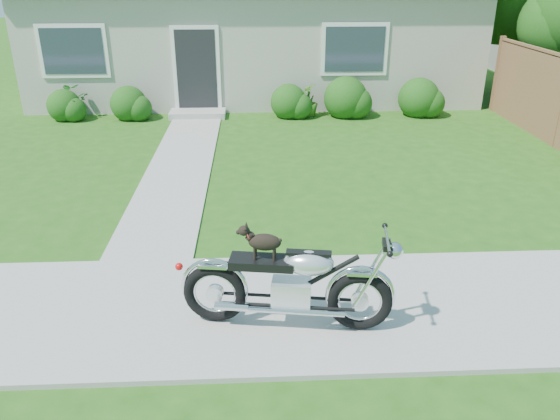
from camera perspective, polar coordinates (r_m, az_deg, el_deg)
The scene contains 8 objects.
ground at distance 6.20m, azimuth -1.66°, elevation -10.18°, with size 80.00×80.00×0.00m, color #235114.
sidewalk at distance 6.19m, azimuth -1.66°, elevation -10.02°, with size 24.00×2.20×0.04m, color #9E9B93.
walkway at distance 10.80m, azimuth -10.26°, elevation 4.88°, with size 1.20×8.00×0.03m, color #9E9B93.
house at distance 17.18m, azimuth -2.70°, elevation 19.54°, with size 12.60×7.03×4.50m.
shrub_row at distance 13.99m, azimuth 0.57°, elevation 11.35°, with size 9.83×1.10×1.10m.
potted_plant_left at distance 14.72m, azimuth -20.81°, elevation 10.39°, with size 0.73×0.63×0.81m, color #1B5E19.
potted_plant_right at distance 14.09m, azimuth 2.99°, elevation 11.40°, with size 0.47×0.47×0.84m, color #36651B.
motorcycle_with_dog at distance 5.60m, azimuth 1.15°, elevation -7.71°, with size 2.22×0.65×1.13m.
Camera 1 is at (-0.07, -5.13, 3.48)m, focal length 35.00 mm.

